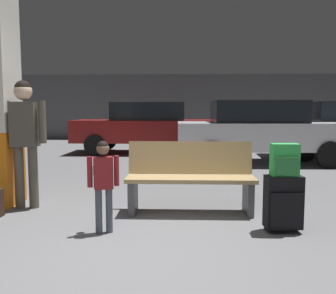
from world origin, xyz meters
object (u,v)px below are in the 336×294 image
at_px(suitcase, 283,202).
at_px(adult, 25,130).
at_px(backpack_bright, 285,160).
at_px(parked_car_near, 261,130).
at_px(bench, 190,178).
at_px(child, 103,177).
at_px(parked_car_far, 145,126).

height_order(suitcase, adult, adult).
bearing_deg(backpack_bright, parked_car_near, 80.61).
distance_m(bench, backpack_bright, 1.26).
xyz_separation_m(suitcase, adult, (-3.13, 0.86, 0.71)).
relative_size(child, adult, 0.58).
relative_size(child, parked_car_far, 0.24).
relative_size(backpack_bright, parked_car_near, 0.08).
distance_m(suitcase, child, 1.92).
relative_size(bench, parked_car_near, 0.39).
distance_m(bench, parked_car_near, 4.75).
bearing_deg(child, parked_car_near, 62.27).
bearing_deg(child, bench, 42.08).
xyz_separation_m(backpack_bright, parked_car_near, (0.85, 5.12, 0.03)).
height_order(parked_car_near, parked_car_far, same).
relative_size(bench, parked_car_far, 0.39).
xyz_separation_m(bench, backpack_bright, (0.97, -0.74, 0.33)).
height_order(suitcase, parked_car_far, parked_car_far).
distance_m(suitcase, adult, 3.32).
distance_m(bench, parked_car_far, 6.49).
distance_m(suitcase, parked_car_near, 5.21).
distance_m(parked_car_near, parked_car_far, 3.60).
relative_size(parked_car_near, parked_car_far, 1.00).
bearing_deg(suitcase, parked_car_near, 80.62).
relative_size(bench, child, 1.64).
bearing_deg(adult, child, -37.98).
relative_size(suitcase, backpack_bright, 1.78).
distance_m(backpack_bright, adult, 3.25).
bearing_deg(bench, backpack_bright, -37.39).
relative_size(bench, backpack_bright, 4.71).
bearing_deg(parked_car_near, bench, -112.50).
height_order(suitcase, child, child).
bearing_deg(parked_car_near, adult, -133.01).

